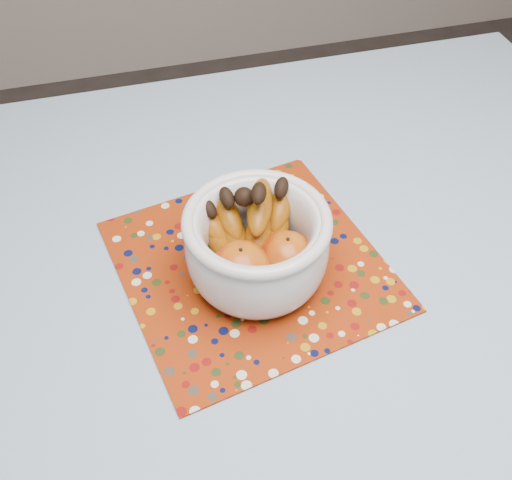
% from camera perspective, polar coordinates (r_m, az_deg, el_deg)
% --- Properties ---
extents(table, '(1.20, 1.20, 0.75)m').
position_cam_1_polar(table, '(0.94, 6.82, -9.78)').
color(table, brown).
rests_on(table, ground).
extents(tablecloth, '(1.32, 1.32, 0.01)m').
position_cam_1_polar(tablecloth, '(0.88, 7.29, -6.85)').
color(tablecloth, '#6285A4').
rests_on(tablecloth, table).
extents(placemat, '(0.44, 0.44, 0.00)m').
position_cam_1_polar(placemat, '(0.92, -0.49, -2.39)').
color(placemat, maroon).
rests_on(placemat, tablecloth).
extents(fruit_bowl, '(0.22, 0.22, 0.16)m').
position_cam_1_polar(fruit_bowl, '(0.85, -0.12, 0.10)').
color(fruit_bowl, silver).
rests_on(fruit_bowl, placemat).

